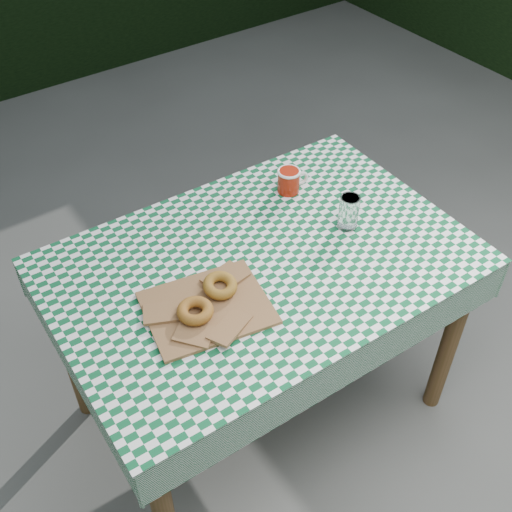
# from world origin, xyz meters

# --- Properties ---
(ground) EXTENTS (60.00, 60.00, 0.00)m
(ground) POSITION_xyz_m (0.00, 0.00, 0.00)
(ground) COLOR #4B4B47
(ground) RESTS_ON ground
(table) EXTENTS (1.25, 0.85, 0.75)m
(table) POSITION_xyz_m (-0.05, 0.01, 0.38)
(table) COLOR brown
(table) RESTS_ON ground
(tablecloth) EXTENTS (1.27, 0.87, 0.01)m
(tablecloth) POSITION_xyz_m (-0.05, 0.01, 0.75)
(tablecloth) COLOR #0C512A
(tablecloth) RESTS_ON table
(paper_bag) EXTENTS (0.38, 0.33, 0.02)m
(paper_bag) POSITION_xyz_m (-0.29, -0.06, 0.76)
(paper_bag) COLOR olive
(paper_bag) RESTS_ON tablecloth
(bagel_front) EXTENTS (0.14, 0.14, 0.03)m
(bagel_front) POSITION_xyz_m (-0.34, -0.08, 0.79)
(bagel_front) COLOR brown
(bagel_front) RESTS_ON paper_bag
(bagel_back) EXTENTS (0.10, 0.10, 0.03)m
(bagel_back) POSITION_xyz_m (-0.23, -0.03, 0.79)
(bagel_back) COLOR #96661F
(bagel_back) RESTS_ON paper_bag
(coffee_mug) EXTENTS (0.18, 0.18, 0.08)m
(coffee_mug) POSITION_xyz_m (0.22, 0.24, 0.80)
(coffee_mug) COLOR #9A1C09
(coffee_mug) RESTS_ON tablecloth
(drinking_glass) EXTENTS (0.08, 0.08, 0.11)m
(drinking_glass) POSITION_xyz_m (0.26, -0.02, 0.81)
(drinking_glass) COLOR white
(drinking_glass) RESTS_ON tablecloth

